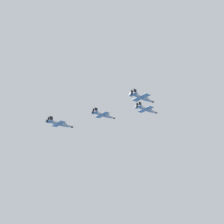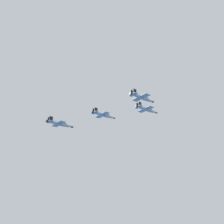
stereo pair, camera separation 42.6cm
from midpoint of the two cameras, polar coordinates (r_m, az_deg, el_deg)
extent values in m
ellipsoid|color=#9EA3A8|center=(183.09, 5.92, 0.43)|extent=(6.70, 14.00, 1.83)
cone|color=black|center=(188.33, 7.66, -0.15)|extent=(2.10, 2.26, 1.56)
ellipsoid|color=#334751|center=(185.40, 6.61, 0.39)|extent=(2.14, 2.77, 1.07)
cube|color=#9EA3A8|center=(182.59, 5.75, 0.45)|extent=(10.68, 6.61, 0.18)
cube|color=black|center=(185.66, 4.78, 0.04)|extent=(1.69, 3.00, 0.22)
cube|color=black|center=(179.62, 6.76, 0.91)|extent=(1.69, 3.00, 0.22)
cube|color=#9EA3A8|center=(179.27, 4.53, 0.89)|extent=(5.36, 3.81, 0.18)
cube|color=black|center=(180.59, 4.39, 1.16)|extent=(0.94, 1.99, 2.65)
cube|color=black|center=(179.36, 4.78, 1.34)|extent=(0.94, 1.99, 2.65)
cylinder|color=black|center=(178.30, 4.16, 1.01)|extent=(1.56, 1.40, 1.28)
ellipsoid|color=#9EA3A8|center=(181.68, -1.60, -0.53)|extent=(6.72, 13.82, 1.81)
cone|color=black|center=(186.08, 0.35, -1.08)|extent=(2.09, 2.24, 1.54)
ellipsoid|color=#334751|center=(183.64, -0.81, -0.56)|extent=(2.13, 2.74, 1.06)
cube|color=#9EA3A8|center=(181.26, -1.78, -0.51)|extent=(10.56, 6.60, 0.18)
cube|color=black|center=(184.71, -2.60, -0.91)|extent=(1.69, 2.96, 0.22)
cube|color=black|center=(177.89, -0.92, -0.07)|extent=(1.69, 2.96, 0.22)
cube|color=#9EA3A8|center=(178.51, -3.13, -0.10)|extent=(5.31, 3.79, 0.18)
cube|color=black|center=(179.85, -3.21, 0.18)|extent=(0.94, 1.97, 2.62)
cube|color=black|center=(178.47, -2.88, 0.36)|extent=(0.94, 1.97, 2.62)
cylinder|color=black|center=(177.72, -3.53, 0.01)|extent=(1.54, 1.39, 1.27)
ellipsoid|color=#9EA3A8|center=(159.76, 5.15, 2.47)|extent=(6.17, 13.75, 1.79)
cone|color=black|center=(164.89, 7.07, 1.74)|extent=(2.02, 2.18, 1.52)
ellipsoid|color=#334751|center=(162.04, 5.91, 2.39)|extent=(2.04, 2.69, 1.04)
cube|color=#9EA3A8|center=(159.27, 4.98, 2.51)|extent=(10.43, 6.21, 0.18)
cube|color=black|center=(162.18, 3.87, 2.02)|extent=(1.58, 2.93, 0.21)
cube|color=black|center=(156.47, 6.12, 3.05)|extent=(1.58, 2.93, 0.21)
cube|color=#9EA3A8|center=(156.04, 3.62, 3.06)|extent=(5.22, 3.60, 0.18)
cube|color=black|center=(157.35, 3.46, 3.35)|extent=(0.87, 1.96, 2.58)
cube|color=black|center=(156.19, 3.91, 3.56)|extent=(0.87, 1.96, 2.58)
cylinder|color=black|center=(155.09, 3.22, 3.21)|extent=(1.51, 1.34, 1.25)
ellipsoid|color=#9EA3A8|center=(182.77, -9.13, -2.06)|extent=(7.00, 14.43, 1.89)
cone|color=black|center=(186.54, -6.94, -2.61)|extent=(2.18, 2.34, 1.61)
ellipsoid|color=#334751|center=(184.47, -8.24, -2.07)|extent=(2.22, 2.86, 1.10)
cube|color=#9EA3A8|center=(182.41, -9.34, -2.04)|extent=(11.02, 6.88, 0.19)
cube|color=black|center=(186.37, -10.04, -2.42)|extent=(1.76, 3.09, 0.23)
cube|color=black|center=(178.52, -8.60, -1.61)|extent=(1.76, 3.09, 0.23)
cube|color=#9EA3A8|center=(180.12, -10.84, -1.63)|extent=(5.54, 3.96, 0.19)
cube|color=black|center=(181.51, -10.87, -1.33)|extent=(0.98, 2.05, 2.73)
cube|color=black|center=(179.93, -10.59, -1.16)|extent=(0.98, 2.05, 2.73)
cylinder|color=black|center=(179.46, -11.30, -1.52)|extent=(1.61, 1.45, 1.32)
camera|label=1|loc=(0.21, -90.07, 0.03)|focal=52.77mm
camera|label=2|loc=(0.21, 89.93, -0.03)|focal=52.77mm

